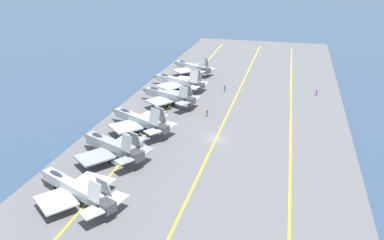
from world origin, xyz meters
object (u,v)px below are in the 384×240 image
Objects in this scene: crew_purple_vest at (317,92)px; crew_blue_vest at (225,88)px; parked_jet_second at (111,146)px; parked_jet_third at (139,120)px; parked_jet_fifth at (178,81)px; parked_jet_fourth at (167,95)px; parked_jet_sixth at (191,67)px; crew_red_vest at (207,113)px; parked_jet_nearest at (74,188)px.

crew_purple_vest is 23.73m from crew_blue_vest.
crew_blue_vest is at bearing -16.41° from parked_jet_second.
parked_jet_third is 0.97× the size of parked_jet_fifth.
parked_jet_fourth is 13.26m from parked_jet_fifth.
crew_blue_vest is at bearing 96.08° from crew_purple_vest.
parked_jet_sixth is at bearing 72.11° from crew_purple_vest.
parked_jet_fourth is (29.00, -1.20, -0.01)m from parked_jet_second.
crew_blue_vest is (1.00, -12.70, -1.29)m from parked_jet_fifth.
crew_purple_vest is at bearing -48.38° from crew_red_vest.
crew_blue_vest is at bearing -1.92° from crew_red_vest.
crew_red_vest is (37.97, -11.55, -1.26)m from parked_jet_nearest.
parked_jet_third is 29.42m from parked_jet_fifth.
crew_blue_vest is 0.98× the size of crew_red_vest.
crew_blue_vest is (30.42, -12.50, -1.61)m from parked_jet_third.
crew_purple_vest is at bearing -84.47° from parked_jet_fifth.
parked_jet_second is 1.02× the size of parked_jet_sixth.
parked_jet_second is at bearing 179.96° from parked_jet_fifth.
crew_purple_vest is (59.50, -35.79, -1.31)m from parked_jet_nearest.
parked_jet_sixth is (28.48, 1.34, -0.29)m from parked_jet_fourth.
parked_jet_fifth is 21.72m from crew_red_vest.
parked_jet_sixth is 8.41× the size of crew_blue_vest.
parked_jet_second is (13.80, 0.53, 0.34)m from parked_jet_nearest.
parked_jet_fourth reaches higher than crew_purple_vest.
parked_jet_second is at bearing 178.99° from parked_jet_third.
parked_jet_third is 48.89m from crew_purple_vest.
parked_jet_fifth reaches higher than parked_jet_nearest.
parked_jet_nearest is 39.71m from crew_red_vest.
crew_blue_vest is at bearing -39.07° from parked_jet_fourth.
parked_jet_fourth is 0.94× the size of parked_jet_fifth.
crew_blue_vest is (43.20, -12.72, -1.61)m from parked_jet_second.
parked_jet_second is 0.94× the size of parked_jet_fourth.
parked_jet_fifth is 10.06× the size of crew_purple_vest.
parked_jet_second is 12.78m from parked_jet_third.
parked_jet_fourth is (42.79, -0.66, 0.32)m from parked_jet_nearest.
parked_jet_fourth is at bearing 66.13° from crew_red_vest.
crew_purple_vest is 0.95× the size of crew_red_vest.
crew_purple_vest is 32.42m from crew_red_vest.
parked_jet_second is 0.88× the size of parked_jet_fifth.
crew_blue_vest is at bearing -137.99° from parked_jet_sixth.
crew_purple_vest is (-11.77, -36.46, -1.34)m from parked_jet_sixth.
parked_jet_sixth is at bearing 20.16° from crew_red_vest.
parked_jet_second reaches higher than crew_purple_vest.
parked_jet_sixth is 19.26m from crew_blue_vest.
crew_red_vest is (-18.02, -12.06, -1.27)m from parked_jet_fifth.
parked_jet_second reaches higher than parked_jet_fourth.
parked_jet_fifth is (42.20, -0.03, -0.33)m from parked_jet_second.
crew_red_vest is (-21.53, 24.24, 0.05)m from crew_purple_vest.
crew_red_vest is at bearing -113.87° from parked_jet_fourth.
parked_jet_third reaches higher than parked_jet_fourth.
crew_blue_vest is (14.20, -11.53, -1.60)m from parked_jet_fourth.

